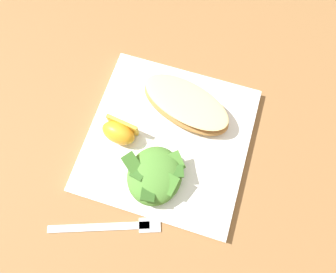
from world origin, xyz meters
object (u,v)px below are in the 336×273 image
at_px(orange_wedge_front, 119,132).
at_px(metal_fork, 114,226).
at_px(white_plate, 168,140).
at_px(green_salad_pile, 152,175).
at_px(cheesy_pizza_bread, 186,105).

xyz_separation_m(orange_wedge_front, metal_fork, (0.15, 0.04, -0.03)).
height_order(white_plate, green_salad_pile, green_salad_pile).
bearing_deg(orange_wedge_front, metal_fork, 15.05).
relative_size(white_plate, cheesy_pizza_bread, 1.51).
bearing_deg(cheesy_pizza_bread, orange_wedge_front, -48.79).
xyz_separation_m(cheesy_pizza_bread, orange_wedge_front, (0.08, -0.10, 0.00)).
bearing_deg(cheesy_pizza_bread, metal_fork, -13.35).
distance_m(white_plate, cheesy_pizza_bread, 0.07).
height_order(green_salad_pile, orange_wedge_front, green_salad_pile).
height_order(green_salad_pile, metal_fork, green_salad_pile).
bearing_deg(cheesy_pizza_bread, white_plate, -12.11).
xyz_separation_m(white_plate, cheesy_pizza_bread, (-0.06, 0.01, 0.03)).
bearing_deg(orange_wedge_front, green_salad_pile, 55.36).
height_order(white_plate, cheesy_pizza_bread, cheesy_pizza_bread).
xyz_separation_m(white_plate, metal_fork, (0.17, -0.04, -0.01)).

